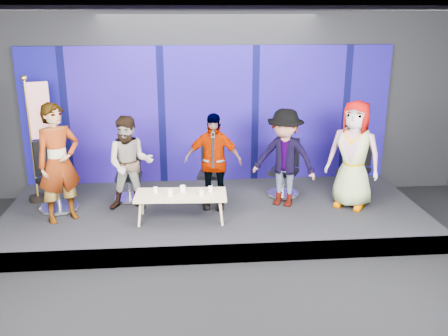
% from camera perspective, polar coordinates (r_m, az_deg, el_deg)
% --- Properties ---
extents(ground, '(10.00, 10.00, 0.00)m').
position_cam_1_polar(ground, '(6.49, 0.46, -15.04)').
color(ground, black).
rests_on(ground, ground).
extents(room_walls, '(10.02, 8.02, 3.51)m').
position_cam_1_polar(room_walls, '(5.58, 0.52, 6.52)').
color(room_walls, black).
rests_on(room_walls, ground).
extents(riser, '(7.00, 3.00, 0.30)m').
position_cam_1_polar(riser, '(8.64, -1.11, -5.29)').
color(riser, black).
rests_on(riser, ground).
extents(backdrop, '(7.00, 0.08, 2.60)m').
position_cam_1_polar(backdrop, '(9.61, -1.75, 6.08)').
color(backdrop, '#080758').
rests_on(backdrop, riser).
extents(chair_a, '(0.91, 0.91, 1.17)m').
position_cam_1_polar(chair_a, '(8.80, -18.65, -2.11)').
color(chair_a, silver).
rests_on(chair_a, riser).
extents(panelist_a, '(0.82, 0.76, 1.89)m').
position_cam_1_polar(panelist_a, '(8.15, -18.37, 0.54)').
color(panelist_a, black).
rests_on(panelist_a, riser).
extents(chair_b, '(0.56, 0.56, 0.98)m').
position_cam_1_polar(chair_b, '(8.98, -10.78, -1.50)').
color(chair_b, silver).
rests_on(chair_b, riser).
extents(panelist_b, '(0.78, 0.61, 1.59)m').
position_cam_1_polar(panelist_b, '(8.36, -10.68, 0.49)').
color(panelist_b, black).
rests_on(panelist_b, riser).
extents(chair_c, '(0.66, 0.66, 1.00)m').
position_cam_1_polar(chair_c, '(8.91, -1.40, -1.28)').
color(chair_c, silver).
rests_on(chair_c, riser).
extents(panelist_c, '(1.01, 0.57, 1.63)m').
position_cam_1_polar(panelist_c, '(8.29, -1.27, 0.78)').
color(panelist_c, black).
rests_on(panelist_c, riser).
extents(chair_d, '(0.79, 0.79, 1.03)m').
position_cam_1_polar(chair_d, '(9.07, 6.87, -1.00)').
color(chair_d, silver).
rests_on(chair_d, riser).
extents(panelist_d, '(1.25, 1.05, 1.67)m').
position_cam_1_polar(panelist_d, '(8.45, 6.92, 1.14)').
color(panelist_d, black).
rests_on(panelist_d, riser).
extents(chair_e, '(0.88, 0.88, 1.13)m').
position_cam_1_polar(chair_e, '(9.22, 14.60, -0.94)').
color(chair_e, silver).
rests_on(chair_e, riser).
extents(panelist_e, '(1.06, 0.98, 1.82)m').
position_cam_1_polar(panelist_e, '(8.58, 14.60, 1.48)').
color(panelist_e, black).
rests_on(panelist_e, riser).
extents(coffee_table, '(1.46, 0.68, 0.44)m').
position_cam_1_polar(coffee_table, '(7.92, -4.96, -3.19)').
color(coffee_table, tan).
rests_on(coffee_table, riser).
extents(mug_a, '(0.07, 0.07, 0.08)m').
position_cam_1_polar(mug_a, '(8.01, -7.82, -2.48)').
color(mug_a, white).
rests_on(mug_a, coffee_table).
extents(mug_b, '(0.09, 0.09, 0.11)m').
position_cam_1_polar(mug_b, '(7.83, -6.17, -2.79)').
color(mug_b, white).
rests_on(mug_b, coffee_table).
extents(mug_c, '(0.09, 0.09, 0.11)m').
position_cam_1_polar(mug_c, '(7.97, -4.72, -2.38)').
color(mug_c, white).
rests_on(mug_c, coffee_table).
extents(mug_d, '(0.07, 0.07, 0.09)m').
position_cam_1_polar(mug_d, '(7.81, -2.58, -2.83)').
color(mug_d, white).
rests_on(mug_d, coffee_table).
extents(mug_e, '(0.07, 0.07, 0.09)m').
position_cam_1_polar(mug_e, '(7.96, -1.55, -2.43)').
color(mug_e, white).
rests_on(mug_e, coffee_table).
extents(flag_stand, '(0.49, 0.29, 2.20)m').
position_cam_1_polar(flag_stand, '(9.09, -20.52, 3.45)').
color(flag_stand, black).
rests_on(flag_stand, riser).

